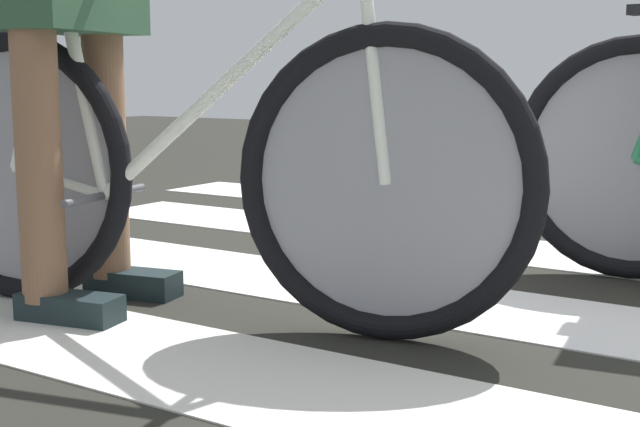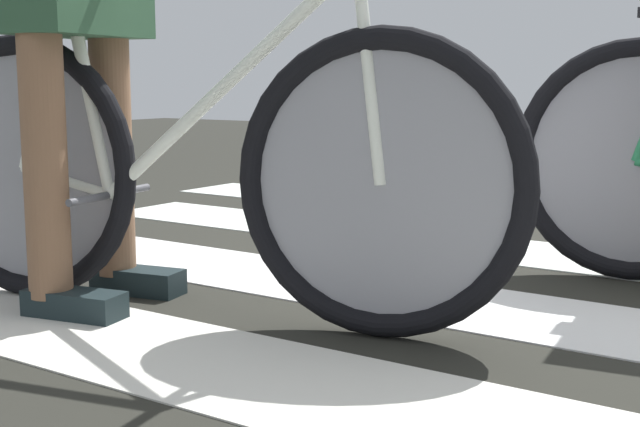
# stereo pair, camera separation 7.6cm
# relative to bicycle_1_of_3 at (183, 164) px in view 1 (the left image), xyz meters

# --- Properties ---
(bicycle_1_of_3) EXTENTS (1.71, 0.57, 0.93)m
(bicycle_1_of_3) POSITION_rel_bicycle_1_of_3_xyz_m (0.00, 0.00, 0.00)
(bicycle_1_of_3) COLOR black
(bicycle_1_of_3) RESTS_ON ground
(cyclist_1_of_3) EXTENTS (0.39, 0.45, 0.98)m
(cyclist_1_of_3) POSITION_rel_bicycle_1_of_3_xyz_m (-0.30, -0.06, 0.25)
(cyclist_1_of_3) COLOR brown
(cyclist_1_of_3) RESTS_ON ground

